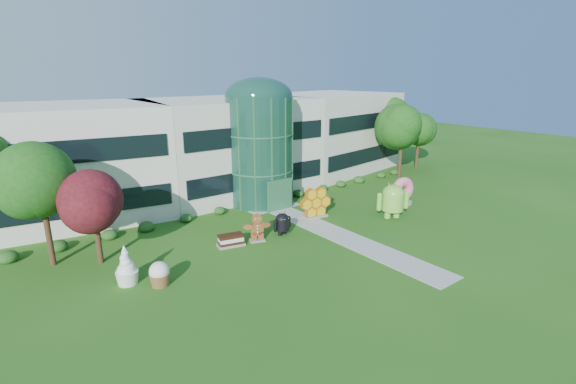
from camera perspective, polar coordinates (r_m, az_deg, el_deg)
ground at (r=30.93m, az=8.87°, el=-6.66°), size 140.00×140.00×0.00m
building at (r=43.49m, az=-8.29°, el=6.40°), size 46.00×15.00×9.30m
atrium at (r=38.40m, az=-3.87°, el=5.62°), size 6.00×6.00×9.80m
walkway at (r=32.22m, az=6.30°, el=-5.57°), size 2.40×20.00×0.04m
tree_red at (r=28.88m, az=-24.86°, el=-3.34°), size 4.00×4.00×6.00m
trees_backdrop at (r=39.36m, az=-4.66°, el=4.83°), size 52.00×8.00×8.40m
android_green at (r=35.93m, az=14.18°, el=-0.85°), size 3.54×3.05×3.38m
android_black at (r=31.42m, az=-0.79°, el=-4.16°), size 1.87×1.37×1.98m
donut at (r=40.18m, az=15.31°, el=0.25°), size 2.60×1.51×2.56m
gingerbread at (r=30.35m, az=-4.26°, el=-4.86°), size 2.40×1.54×2.07m
ice_cream_sandwich at (r=29.94m, az=-7.83°, el=-6.53°), size 2.06×1.34×0.85m
honeycomb at (r=35.19m, az=3.77°, el=-1.62°), size 3.12×1.54×2.35m
froyo at (r=26.07m, az=-21.27°, el=-9.29°), size 1.83×1.83×2.37m
cupcake at (r=25.44m, az=-17.17°, el=-10.64°), size 1.63×1.63×1.48m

